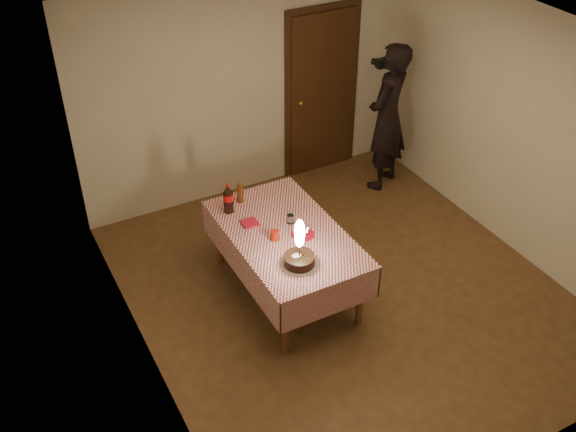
{
  "coord_description": "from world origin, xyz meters",
  "views": [
    {
      "loc": [
        -2.91,
        -4.25,
        4.54
      ],
      "look_at": [
        -0.52,
        0.24,
        0.95
      ],
      "focal_mm": 42.0,
      "sensor_mm": 36.0,
      "label": 1
    }
  ],
  "objects_px": {
    "clear_cup": "(290,219)",
    "birthday_cake": "(299,254)",
    "cola_bottle": "(228,198)",
    "photographer": "(387,117)",
    "red_plate": "(303,235)",
    "dining_table": "(286,241)",
    "red_cup": "(275,235)",
    "amber_bottle_left": "(240,192)"
  },
  "relations": [
    {
      "from": "red_cup",
      "to": "amber_bottle_left",
      "type": "height_order",
      "value": "amber_bottle_left"
    },
    {
      "from": "dining_table",
      "to": "amber_bottle_left",
      "type": "height_order",
      "value": "amber_bottle_left"
    },
    {
      "from": "red_plate",
      "to": "amber_bottle_left",
      "type": "bearing_deg",
      "value": 109.46
    },
    {
      "from": "birthday_cake",
      "to": "clear_cup",
      "type": "xyz_separation_m",
      "value": [
        0.23,
        0.59,
        -0.07
      ]
    },
    {
      "from": "dining_table",
      "to": "red_plate",
      "type": "relative_size",
      "value": 7.82
    },
    {
      "from": "amber_bottle_left",
      "to": "photographer",
      "type": "distance_m",
      "value": 2.24
    },
    {
      "from": "cola_bottle",
      "to": "photographer",
      "type": "bearing_deg",
      "value": 15.68
    },
    {
      "from": "red_plate",
      "to": "amber_bottle_left",
      "type": "relative_size",
      "value": 0.86
    },
    {
      "from": "amber_bottle_left",
      "to": "photographer",
      "type": "relative_size",
      "value": 0.14
    },
    {
      "from": "dining_table",
      "to": "red_cup",
      "type": "relative_size",
      "value": 17.2
    },
    {
      "from": "red_cup",
      "to": "clear_cup",
      "type": "relative_size",
      "value": 1.11
    },
    {
      "from": "red_plate",
      "to": "clear_cup",
      "type": "bearing_deg",
      "value": 92.51
    },
    {
      "from": "photographer",
      "to": "red_cup",
      "type": "bearing_deg",
      "value": -149.22
    },
    {
      "from": "amber_bottle_left",
      "to": "clear_cup",
      "type": "bearing_deg",
      "value": -64.39
    },
    {
      "from": "cola_bottle",
      "to": "amber_bottle_left",
      "type": "bearing_deg",
      "value": 31.36
    },
    {
      "from": "red_cup",
      "to": "amber_bottle_left",
      "type": "xyz_separation_m",
      "value": [
        -0.01,
        0.73,
        0.07
      ]
    },
    {
      "from": "red_plate",
      "to": "cola_bottle",
      "type": "bearing_deg",
      "value": 123.49
    },
    {
      "from": "red_cup",
      "to": "cola_bottle",
      "type": "height_order",
      "value": "cola_bottle"
    },
    {
      "from": "clear_cup",
      "to": "photographer",
      "type": "bearing_deg",
      "value": 30.44
    },
    {
      "from": "birthday_cake",
      "to": "clear_cup",
      "type": "distance_m",
      "value": 0.64
    },
    {
      "from": "red_cup",
      "to": "photographer",
      "type": "distance_m",
      "value": 2.51
    },
    {
      "from": "dining_table",
      "to": "red_plate",
      "type": "height_order",
      "value": "red_plate"
    },
    {
      "from": "amber_bottle_left",
      "to": "red_plate",
      "type": "bearing_deg",
      "value": -70.54
    },
    {
      "from": "clear_cup",
      "to": "red_plate",
      "type": "bearing_deg",
      "value": -87.49
    },
    {
      "from": "cola_bottle",
      "to": "amber_bottle_left",
      "type": "relative_size",
      "value": 1.25
    },
    {
      "from": "birthday_cake",
      "to": "photographer",
      "type": "relative_size",
      "value": 0.27
    },
    {
      "from": "red_plate",
      "to": "cola_bottle",
      "type": "distance_m",
      "value": 0.84
    },
    {
      "from": "clear_cup",
      "to": "cola_bottle",
      "type": "height_order",
      "value": "cola_bottle"
    },
    {
      "from": "red_plate",
      "to": "cola_bottle",
      "type": "relative_size",
      "value": 0.69
    },
    {
      "from": "amber_bottle_left",
      "to": "birthday_cake",
      "type": "bearing_deg",
      "value": -87.85
    },
    {
      "from": "red_plate",
      "to": "amber_bottle_left",
      "type": "distance_m",
      "value": 0.85
    },
    {
      "from": "cola_bottle",
      "to": "amber_bottle_left",
      "type": "height_order",
      "value": "cola_bottle"
    },
    {
      "from": "red_plate",
      "to": "cola_bottle",
      "type": "height_order",
      "value": "cola_bottle"
    },
    {
      "from": "dining_table",
      "to": "cola_bottle",
      "type": "distance_m",
      "value": 0.71
    },
    {
      "from": "dining_table",
      "to": "cola_bottle",
      "type": "relative_size",
      "value": 5.42
    },
    {
      "from": "red_cup",
      "to": "clear_cup",
      "type": "height_order",
      "value": "red_cup"
    },
    {
      "from": "clear_cup",
      "to": "birthday_cake",
      "type": "bearing_deg",
      "value": -111.01
    },
    {
      "from": "birthday_cake",
      "to": "red_plate",
      "type": "distance_m",
      "value": 0.45
    },
    {
      "from": "dining_table",
      "to": "red_cup",
      "type": "height_order",
      "value": "red_cup"
    },
    {
      "from": "birthday_cake",
      "to": "red_cup",
      "type": "xyz_separation_m",
      "value": [
        -0.03,
        0.42,
        -0.07
      ]
    },
    {
      "from": "cola_bottle",
      "to": "amber_bottle_left",
      "type": "distance_m",
      "value": 0.21
    },
    {
      "from": "dining_table",
      "to": "birthday_cake",
      "type": "relative_size",
      "value": 3.54
    }
  ]
}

